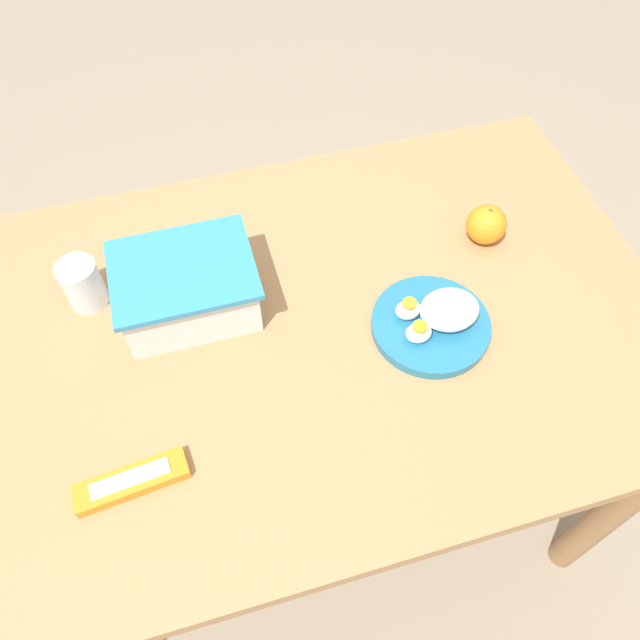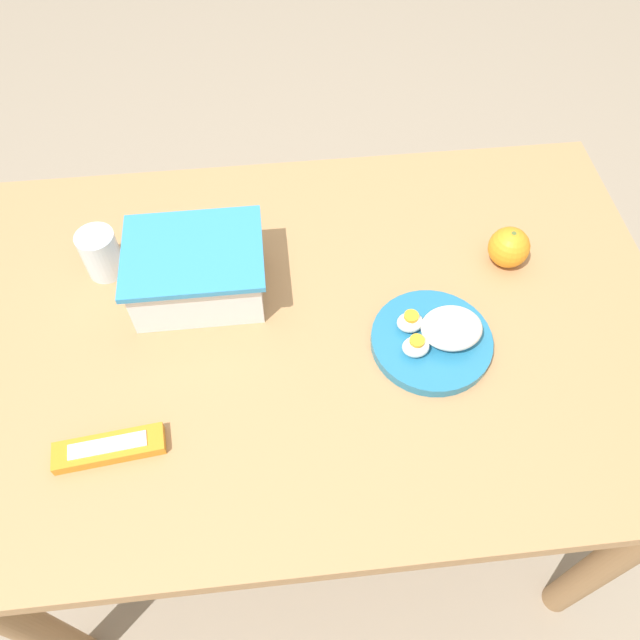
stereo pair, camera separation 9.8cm
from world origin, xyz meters
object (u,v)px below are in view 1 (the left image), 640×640
orange_fruit (486,224)px  rice_plate (435,320)px  drinking_glass (83,284)px  food_container (188,290)px  candy_bar (132,481)px

orange_fruit → rice_plate: size_ratio=0.37×
orange_fruit → drinking_glass: bearing=175.7°
food_container → rice_plate: size_ratio=1.16×
drinking_glass → food_container: bearing=-20.4°
orange_fruit → rice_plate: (-0.16, -0.16, -0.01)m
food_container → candy_bar: food_container is taller
food_container → drinking_glass: food_container is taller
candy_bar → drinking_glass: drinking_glass is taller
candy_bar → drinking_glass: 0.34m
orange_fruit → drinking_glass: drinking_glass is taller
food_container → orange_fruit: (0.53, 0.01, -0.01)m
rice_plate → drinking_glass: bearing=158.4°
orange_fruit → drinking_glass: 0.69m
orange_fruit → candy_bar: 0.71m
candy_bar → drinking_glass: size_ratio=1.86×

